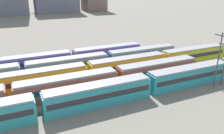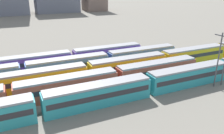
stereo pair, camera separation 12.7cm
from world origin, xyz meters
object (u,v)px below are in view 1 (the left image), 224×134
object	(u,v)px
train_track_0	(148,84)
train_track_1	(68,86)
catenary_pole_0	(218,58)
train_track_4	(31,63)
train_track_3	(69,66)
train_track_2	(128,65)

from	to	relation	value
train_track_0	train_track_1	bearing A→B (deg)	158.50
train_track_1	catenary_pole_0	distance (m)	28.15
train_track_1	train_track_4	bearing A→B (deg)	106.13
train_track_3	catenary_pole_0	size ratio (longest dim) A/B	5.28
train_track_4	catenary_pole_0	world-z (taller)	catenary_pole_0
train_track_1	train_track_3	bearing A→B (deg)	75.20
train_track_0	train_track_3	world-z (taller)	same
train_track_0	train_track_4	distance (m)	27.32
train_track_3	train_track_4	xyz separation A→B (m)	(-7.26, 5.20, 0.00)
train_track_0	train_track_1	size ratio (longest dim) A/B	1.34
train_track_2	train_track_3	world-z (taller)	same
train_track_0	train_track_2	size ratio (longest dim) A/B	0.80
train_track_1	train_track_4	size ratio (longest dim) A/B	1.00
train_track_0	train_track_4	world-z (taller)	same
train_track_4	train_track_1	bearing A→B (deg)	-73.87
train_track_0	train_track_2	world-z (taller)	same
catenary_pole_0	train_track_3	bearing A→B (deg)	142.57
train_track_2	train_track_4	size ratio (longest dim) A/B	1.68
train_track_1	train_track_0	bearing A→B (deg)	-21.50
train_track_0	train_track_2	bearing A→B (deg)	81.39
train_track_2	train_track_4	world-z (taller)	same
train_track_2	catenary_pole_0	size ratio (longest dim) A/B	8.85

